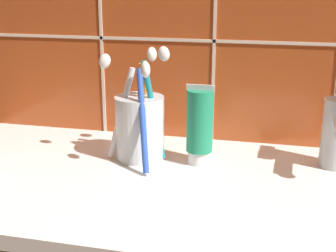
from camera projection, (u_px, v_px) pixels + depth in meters
sink_counter at (178, 186)px, 65.32cm from camera, size 78.79×37.81×2.00cm
tile_wall_backsplash at (204, 3)px, 75.92cm from camera, size 88.79×1.72×50.11cm
toothbrush_cup at (140, 125)px, 71.41cm from camera, size 10.88×12.71×17.66cm
toothpaste_tube at (200, 126)px, 69.27cm from camera, size 4.15×3.96×12.15cm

